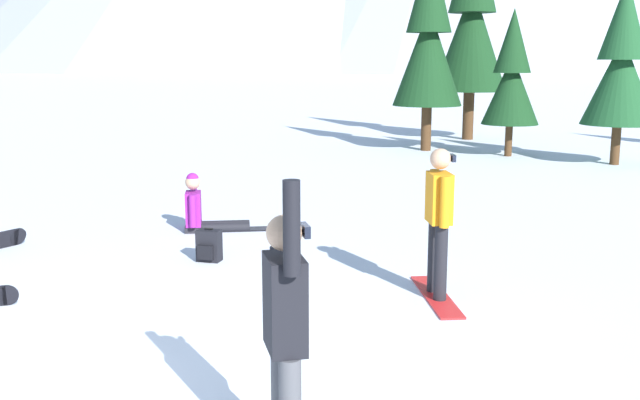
{
  "coord_description": "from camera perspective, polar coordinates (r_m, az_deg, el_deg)",
  "views": [
    {
      "loc": [
        3.88,
        -5.11,
        2.76
      ],
      "look_at": [
        1.08,
        3.66,
        1.0
      ],
      "focal_mm": 41.55,
      "sensor_mm": 36.0,
      "label": 1
    }
  ],
  "objects": [
    {
      "name": "ground_plane",
      "position": [
        6.99,
        -18.37,
        -13.03
      ],
      "size": [
        800.0,
        800.0,
        0.0
      ],
      "primitive_type": "plane",
      "color": "silver"
    },
    {
      "name": "snowboarder_foreground",
      "position": [
        5.03,
        -2.7,
        -10.16
      ],
      "size": [
        1.05,
        1.51,
        2.04
      ],
      "color": "#19B259",
      "rests_on": "ground_plane"
    },
    {
      "name": "snowboarder_midground",
      "position": [
        8.65,
        9.12,
        -1.52
      ],
      "size": [
        0.86,
        1.56,
        1.76
      ],
      "color": "red",
      "rests_on": "ground_plane"
    },
    {
      "name": "snowboarder_background",
      "position": [
        12.14,
        -8.88,
        -0.84
      ],
      "size": [
        1.74,
        1.09,
        0.96
      ],
      "color": "black",
      "rests_on": "ground_plane"
    },
    {
      "name": "backpack_black",
      "position": [
        10.35,
        -8.56,
        -3.53
      ],
      "size": [
        0.33,
        0.27,
        0.47
      ],
      "color": "black",
      "rests_on": "ground_plane"
    },
    {
      "name": "pine_tree_young",
      "position": [
        20.94,
        22.21,
        9.65
      ],
      "size": [
        1.91,
        1.91,
        4.8
      ],
      "color": "#472D19",
      "rests_on": "ground_plane"
    },
    {
      "name": "pine_tree_leaning",
      "position": [
        22.74,
        8.36,
        12.25
      ],
      "size": [
        2.08,
        2.08,
        6.19
      ],
      "color": "#472D19",
      "rests_on": "ground_plane"
    },
    {
      "name": "pine_tree_twin",
      "position": [
        21.85,
        14.54,
        9.2
      ],
      "size": [
        1.61,
        1.61,
        4.16
      ],
      "color": "#472D19",
      "rests_on": "ground_plane"
    },
    {
      "name": "pine_tree_broad",
      "position": [
        26.19,
        11.62,
        13.54
      ],
      "size": [
        2.48,
        2.48,
        7.52
      ],
      "color": "#472D19",
      "rests_on": "ground_plane"
    }
  ]
}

